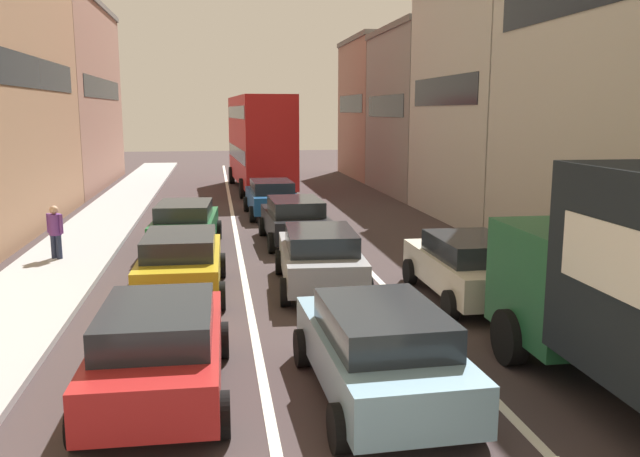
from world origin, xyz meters
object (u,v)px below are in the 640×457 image
(sedan_left_lane_third, at_px, (181,261))
(coupe_centre_lane_fourth, at_px, (295,219))
(sedan_centre_lane_second, at_px, (379,349))
(wagon_left_lane_second, at_px, (160,347))
(sedan_right_lane_behind_truck, at_px, (468,266))
(hatchback_centre_lane_third, at_px, (320,256))
(bus_mid_queue_primary, at_px, (259,138))
(pedestrian_far_sidewalk, at_px, (55,231))
(sedan_centre_lane_fifth, at_px, (271,197))
(sedan_left_lane_fourth, at_px, (185,224))

(sedan_left_lane_third, distance_m, coupe_centre_lane_fourth, 6.60)
(sedan_centre_lane_second, height_order, coupe_centre_lane_fourth, same)
(wagon_left_lane_second, height_order, sedan_right_lane_behind_truck, same)
(sedan_centre_lane_second, bearing_deg, hatchback_centre_lane_third, -2.86)
(hatchback_centre_lane_third, xyz_separation_m, sedan_right_lane_behind_truck, (3.21, -1.49, 0.00))
(wagon_left_lane_second, distance_m, bus_mid_queue_primary, 26.50)
(sedan_centre_lane_second, relative_size, pedestrian_far_sidewalk, 2.62)
(sedan_right_lane_behind_truck, distance_m, bus_mid_queue_primary, 22.26)
(sedan_centre_lane_second, height_order, sedan_centre_lane_fifth, same)
(coupe_centre_lane_fourth, bearing_deg, sedan_left_lane_fourth, 94.16)
(sedan_centre_lane_second, bearing_deg, wagon_left_lane_second, 77.83)
(sedan_right_lane_behind_truck, bearing_deg, hatchback_centre_lane_third, 65.32)
(hatchback_centre_lane_third, relative_size, sedan_left_lane_fourth, 1.00)
(sedan_right_lane_behind_truck, relative_size, pedestrian_far_sidewalk, 2.59)
(sedan_left_lane_third, height_order, sedan_left_lane_fourth, same)
(wagon_left_lane_second, relative_size, bus_mid_queue_primary, 0.41)
(sedan_left_lane_fourth, height_order, sedan_centre_lane_fifth, same)
(sedan_right_lane_behind_truck, bearing_deg, sedan_centre_lane_fifth, 15.03)
(wagon_left_lane_second, height_order, sedan_left_lane_fourth, same)
(coupe_centre_lane_fourth, xyz_separation_m, bus_mid_queue_primary, (-0.12, 14.78, 2.03))
(sedan_left_lane_third, distance_m, pedestrian_far_sidewalk, 5.32)
(hatchback_centre_lane_third, bearing_deg, sedan_centre_lane_fifth, 4.20)
(sedan_left_lane_fourth, relative_size, sedan_right_lane_behind_truck, 1.02)
(sedan_centre_lane_second, relative_size, bus_mid_queue_primary, 0.41)
(hatchback_centre_lane_third, xyz_separation_m, coupe_centre_lane_fourth, (0.07, 5.65, 0.00))
(sedan_centre_lane_second, distance_m, sedan_left_lane_third, 7.12)
(bus_mid_queue_primary, distance_m, pedestrian_far_sidewalk, 18.08)
(sedan_centre_lane_second, height_order, pedestrian_far_sidewalk, pedestrian_far_sidewalk)
(pedestrian_far_sidewalk, bearing_deg, sedan_centre_lane_fifth, 166.41)
(wagon_left_lane_second, xyz_separation_m, pedestrian_far_sidewalk, (-3.63, 9.62, 0.15))
(sedan_centre_lane_second, xyz_separation_m, sedan_centre_lane_fifth, (-0.08, 17.78, 0.00))
(sedan_right_lane_behind_truck, bearing_deg, sedan_left_lane_fourth, 44.57)
(sedan_centre_lane_second, relative_size, sedan_right_lane_behind_truck, 1.01)
(hatchback_centre_lane_third, bearing_deg, sedan_right_lane_behind_truck, -111.73)
(sedan_left_lane_third, bearing_deg, sedan_centre_lane_fifth, -14.21)
(coupe_centre_lane_fourth, xyz_separation_m, sedan_centre_lane_fifth, (-0.27, 5.76, 0.00))
(sedan_left_lane_fourth, relative_size, pedestrian_far_sidewalk, 2.65)
(wagon_left_lane_second, bearing_deg, sedan_centre_lane_fifth, -9.54)
(sedan_centre_lane_fifth, xyz_separation_m, bus_mid_queue_primary, (0.15, 9.03, 2.03))
(sedan_right_lane_behind_truck, height_order, pedestrian_far_sidewalk, pedestrian_far_sidewalk)
(sedan_left_lane_third, xyz_separation_m, pedestrian_far_sidewalk, (-3.67, 3.85, 0.15))
(sedan_centre_lane_fifth, bearing_deg, sedan_left_lane_third, 162.97)
(sedan_left_lane_third, height_order, pedestrian_far_sidewalk, pedestrian_far_sidewalk)
(wagon_left_lane_second, distance_m, sedan_right_lane_behind_truck, 7.84)
(sedan_left_lane_fourth, bearing_deg, sedan_centre_lane_second, -160.56)
(sedan_centre_lane_fifth, height_order, bus_mid_queue_primary, bus_mid_queue_primary)
(sedan_centre_lane_fifth, bearing_deg, pedestrian_far_sidewalk, 136.35)
(bus_mid_queue_primary, height_order, pedestrian_far_sidewalk, bus_mid_queue_primary)
(sedan_centre_lane_fifth, bearing_deg, wagon_left_lane_second, 167.82)
(sedan_right_lane_behind_truck, bearing_deg, pedestrian_far_sidewalk, 62.61)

